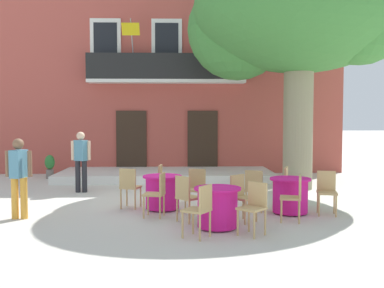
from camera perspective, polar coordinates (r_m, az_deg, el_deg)
ground_plane at (r=11.35m, az=-3.48°, el=-6.95°), size 120.00×120.00×0.00m
building_facade at (r=18.24m, az=-3.09°, el=8.76°), size 13.00×5.09×7.50m
entrance_step_platform at (r=14.95m, az=-3.35°, el=-3.97°), size 7.10×2.69×0.25m
plane_tree at (r=13.32m, az=13.27°, el=15.94°), size 6.15×5.40×6.91m
cafe_table_near_tree at (r=9.67m, az=12.57°, el=-6.48°), size 0.86×0.86×0.76m
cafe_chair_near_tree_0 at (r=9.69m, az=8.10°, el=-5.59°), size 0.52×0.52×0.91m
cafe_chair_near_tree_1 at (r=8.91m, az=13.09°, el=-6.43°), size 0.49×0.49×0.91m
cafe_chair_near_tree_2 at (r=9.77m, az=17.00°, el=-5.63°), size 0.48×0.48×0.91m
cafe_chair_near_tree_3 at (r=10.39m, az=12.63°, el=-5.03°), size 0.52×0.52×0.91m
cafe_table_middle at (r=8.22m, az=3.31°, el=-8.15°), size 0.86×0.86×0.76m
cafe_chair_middle_0 at (r=8.79m, az=6.38°, el=-6.50°), size 0.56×0.56×0.91m
cafe_chair_middle_1 at (r=8.66m, az=-0.72°, el=-6.63°), size 0.57×0.57×0.91m
cafe_chair_middle_2 at (r=7.51m, az=1.07°, el=-8.16°), size 0.55×0.55×0.91m
cafe_chair_middle_3 at (r=7.82m, az=8.02°, el=-7.74°), size 0.57×0.57×0.91m
cafe_table_front at (r=9.87m, az=-3.85°, el=-6.20°), size 0.86×0.86×0.76m
cafe_chair_front_0 at (r=9.11m, az=-4.49°, el=-6.14°), size 0.47×0.47×0.91m
cafe_chair_front_1 at (r=9.71m, az=0.51°, el=-5.53°), size 0.50×0.50×0.91m
cafe_chair_front_2 at (r=10.59m, az=-3.56°, el=-4.80°), size 0.45×0.45×0.91m
cafe_chair_front_3 at (r=10.03m, az=-8.08°, el=-5.28°), size 0.50×0.50×0.91m
ground_planter_left at (r=15.55m, az=-17.89°, el=-2.65°), size 0.32×0.32×0.80m
pedestrian_near_entrance at (r=9.54m, az=-21.45°, el=-3.58°), size 0.53×0.38×1.62m
pedestrian_mid_plaza at (r=12.42m, az=-14.15°, el=-1.79°), size 0.53×0.36×1.66m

